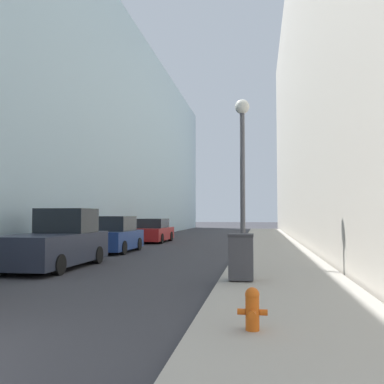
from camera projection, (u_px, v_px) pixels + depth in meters
The scene contains 8 objects.
sidewalk_right at pixel (273, 250), 21.57m from camera, with size 3.40×60.00×0.13m.
building_left_glass at pixel (59, 133), 32.32m from camera, with size 12.00×60.00×15.99m.
fire_hydrant at pixel (252, 308), 6.30m from camera, with size 0.44×0.33×0.63m.
trash_bin at pixel (241, 256), 11.08m from camera, with size 0.65×0.67×1.20m.
lamppost at pixel (242, 158), 14.94m from camera, with size 0.51×0.51×5.75m.
pickup_truck at pixel (57, 243), 14.84m from camera, with size 2.06×5.08×2.06m.
parked_sedan_near at pixel (115, 236), 20.92m from camera, with size 1.89×4.14×1.76m.
parked_sedan_far at pixel (153, 231), 28.52m from camera, with size 1.96×4.77×1.56m.
Camera 1 is at (4.69, -4.06, 1.84)m, focal length 40.00 mm.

